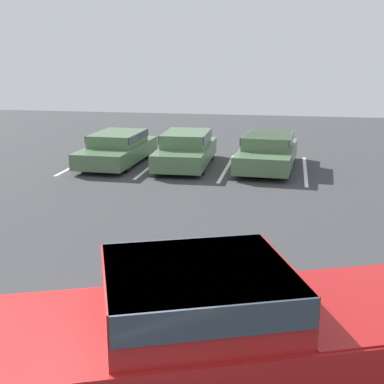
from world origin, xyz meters
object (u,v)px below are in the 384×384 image
at_px(pickup_truck, 223,336).
at_px(parked_sedan_a, 118,147).
at_px(parked_sedan_b, 186,148).
at_px(parked_sedan_c, 268,150).

xyz_separation_m(pickup_truck, parked_sedan_a, (-5.65, 13.26, -0.27)).
distance_m(parked_sedan_a, parked_sedan_b, 2.59).
height_order(pickup_truck, parked_sedan_a, pickup_truck).
xyz_separation_m(pickup_truck, parked_sedan_c, (-0.12, 13.42, -0.23)).
bearing_deg(pickup_truck, parked_sedan_c, 69.12).
bearing_deg(parked_sedan_b, pickup_truck, 11.55).
bearing_deg(parked_sedan_a, parked_sedan_b, 92.64).
relative_size(pickup_truck, parked_sedan_b, 1.39).
xyz_separation_m(parked_sedan_a, parked_sedan_b, (2.59, 0.04, 0.04)).
height_order(pickup_truck, parked_sedan_b, pickup_truck).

